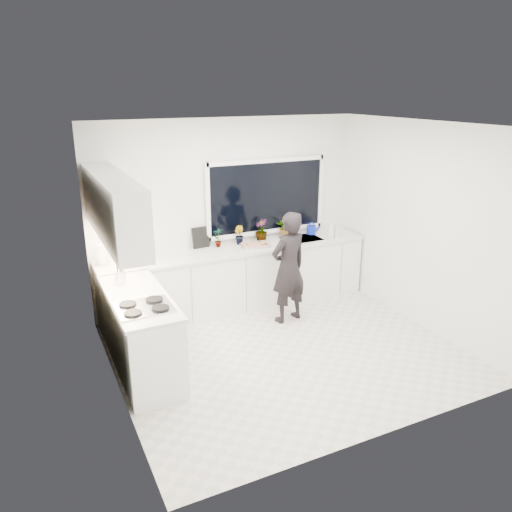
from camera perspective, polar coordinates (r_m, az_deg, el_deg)
floor at (r=6.26m, az=3.42°, el=-10.91°), size 4.00×3.50×0.02m
wall_back at (r=7.23m, az=-3.17°, el=4.86°), size 4.00×0.02×2.70m
wall_left at (r=5.08m, az=-16.52°, el=-1.99°), size 0.02×3.50×2.70m
wall_right at (r=6.89m, az=18.45°, el=3.20°), size 0.02×3.50×2.70m
ceiling at (r=5.45m, az=3.99°, el=14.79°), size 4.00×3.50×0.02m
window at (r=7.40m, az=1.23°, el=6.79°), size 1.80×0.02×1.00m
base_cabinets_back at (r=7.24m, az=-2.09°, el=-2.68°), size 3.92×0.58×0.88m
base_cabinets_left at (r=5.81m, az=-12.97°, el=-8.80°), size 0.58×1.60×0.88m
countertop_back at (r=7.07m, az=-2.10°, el=0.76°), size 3.94×0.62×0.04m
countertop_left at (r=5.62m, az=-13.31°, el=-4.64°), size 0.62×1.60×0.04m
upper_cabinets at (r=5.64m, az=-16.02°, el=5.39°), size 0.34×2.10×0.70m
sink at (r=7.55m, az=5.18°, el=1.63°), size 0.58×0.42×0.14m
faucet at (r=7.67m, az=4.46°, el=3.17°), size 0.03×0.03×0.22m
stovetop at (r=5.29m, az=-12.69°, el=-5.70°), size 0.56×0.48×0.03m
person at (r=6.74m, az=3.74°, el=-1.33°), size 0.63×0.48×1.55m
pizza_tray at (r=7.15m, az=-0.14°, el=1.26°), size 0.46×0.37×0.03m
pizza at (r=7.14m, az=-0.14°, el=1.39°), size 0.42×0.33×0.01m
watering_can at (r=7.79m, az=6.32°, el=3.00°), size 0.17×0.17×0.13m
paper_towel_roll at (r=6.65m, az=-17.25°, el=0.08°), size 0.11×0.11×0.26m
knife_block at (r=6.76m, az=-13.80°, el=0.51°), size 0.15×0.13×0.22m
utensil_crock at (r=5.98m, az=-15.25°, el=-2.33°), size 0.15×0.15×0.16m
picture_frame_large at (r=6.87m, az=-12.90°, el=1.14°), size 0.22×0.07×0.28m
picture_frame_small at (r=7.09m, az=-6.35°, el=2.12°), size 0.25×0.04×0.30m
herb_plants at (r=7.41m, az=1.51°, el=3.06°), size 1.37×0.39×0.33m
soap_bottles at (r=7.62m, az=8.75°, el=3.06°), size 0.21×0.14×0.29m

